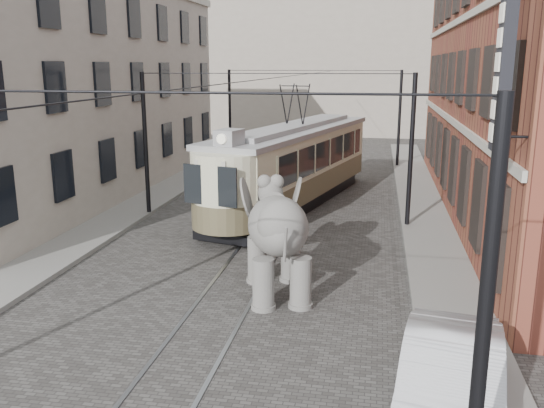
# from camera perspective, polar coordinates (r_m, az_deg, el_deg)

# --- Properties ---
(ground) EXTENTS (120.00, 120.00, 0.00)m
(ground) POSITION_cam_1_polar(r_m,az_deg,el_deg) (18.00, -2.75, -6.72)
(ground) COLOR #484643
(tram_rails) EXTENTS (1.54, 80.00, 0.02)m
(tram_rails) POSITION_cam_1_polar(r_m,az_deg,el_deg) (18.00, -2.75, -6.68)
(tram_rails) COLOR slate
(tram_rails) RESTS_ON ground
(sidewalk_right) EXTENTS (2.00, 60.00, 0.15)m
(sidewalk_right) POSITION_cam_1_polar(r_m,az_deg,el_deg) (17.68, 16.72, -7.44)
(sidewalk_right) COLOR slate
(sidewalk_right) RESTS_ON ground
(sidewalk_left) EXTENTS (2.00, 60.00, 0.15)m
(sidewalk_left) POSITION_cam_1_polar(r_m,az_deg,el_deg) (20.40, -20.90, -4.94)
(sidewalk_left) COLOR slate
(sidewalk_left) RESTS_ON ground
(stucco_building) EXTENTS (7.00, 24.00, 10.00)m
(stucco_building) POSITION_cam_1_polar(r_m,az_deg,el_deg) (30.36, -19.30, 10.52)
(stucco_building) COLOR gray
(stucco_building) RESTS_ON ground
(distant_block) EXTENTS (28.00, 10.00, 14.00)m
(distant_block) POSITION_cam_1_polar(r_m,az_deg,el_deg) (56.57, 6.69, 14.30)
(distant_block) COLOR gray
(distant_block) RESTS_ON ground
(catenary) EXTENTS (11.00, 30.20, 6.00)m
(catenary) POSITION_cam_1_polar(r_m,az_deg,el_deg) (22.06, -0.39, 5.14)
(catenary) COLOR black
(catenary) RESTS_ON ground
(tram) EXTENTS (6.07, 13.96, 5.43)m
(tram) POSITION_cam_1_polar(r_m,az_deg,el_deg) (25.87, 2.27, 5.76)
(tram) COLOR beige
(tram) RESTS_ON ground
(elephant) EXTENTS (4.08, 5.61, 3.08)m
(elephant) POSITION_cam_1_polar(r_m,az_deg,el_deg) (15.80, 0.59, -3.74)
(elephant) COLOR #625F5A
(elephant) RESTS_ON ground
(parked_car) EXTENTS (2.43, 5.11, 1.62)m
(parked_car) POSITION_cam_1_polar(r_m,az_deg,el_deg) (10.96, 17.31, -16.85)
(parked_car) COLOR silver
(parked_car) RESTS_ON ground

